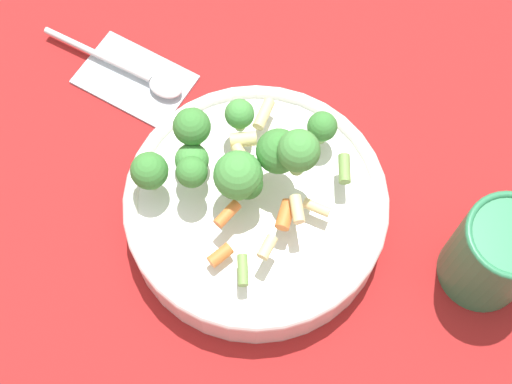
% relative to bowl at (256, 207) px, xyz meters
% --- Properties ---
extents(ground_plane, '(3.00, 3.00, 0.00)m').
position_rel_bowl_xyz_m(ground_plane, '(0.00, 0.00, -0.03)').
color(ground_plane, maroon).
extents(bowl, '(0.24, 0.24, 0.05)m').
position_rel_bowl_xyz_m(bowl, '(0.00, 0.00, 0.00)').
color(bowl, white).
rests_on(bowl, ground_plane).
extents(pasta_salad, '(0.19, 0.16, 0.08)m').
position_rel_bowl_xyz_m(pasta_salad, '(-0.00, 0.02, 0.06)').
color(pasta_salad, '#8CB766').
rests_on(pasta_salad, bowl).
extents(cup, '(0.08, 0.08, 0.10)m').
position_rel_bowl_xyz_m(cup, '(0.17, -0.13, 0.02)').
color(cup, '#2D7F51').
rests_on(cup, ground_plane).
extents(napkin, '(0.13, 0.14, 0.01)m').
position_rel_bowl_xyz_m(napkin, '(-0.06, 0.19, -0.02)').
color(napkin, '#B2BCC6').
rests_on(napkin, ground_plane).
extents(spoon, '(0.12, 0.14, 0.01)m').
position_rel_bowl_xyz_m(spoon, '(-0.05, 0.19, -0.02)').
color(spoon, silver).
rests_on(spoon, napkin).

